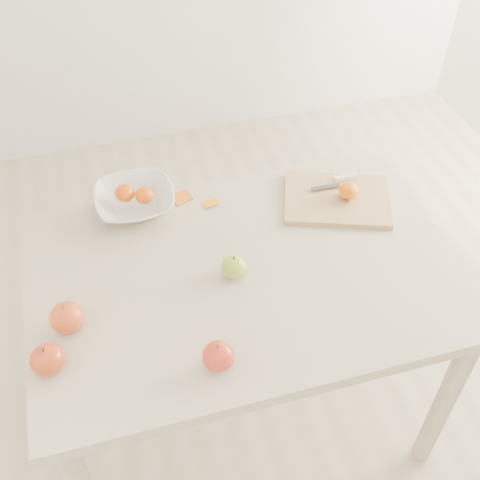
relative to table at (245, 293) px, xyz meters
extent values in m
plane|color=#C6B293|center=(0.00, 0.00, -0.65)|extent=(3.50, 3.50, 0.00)
cube|color=beige|center=(0.00, 0.00, 0.08)|extent=(1.20, 0.80, 0.04)
cylinder|color=#BCAA8E|center=(-0.54, 0.34, -0.30)|extent=(0.06, 0.06, 0.71)
cylinder|color=#BCAA8E|center=(0.54, 0.34, -0.30)|extent=(0.06, 0.06, 0.71)
cylinder|color=#BCAA8E|center=(0.54, -0.34, -0.30)|extent=(0.06, 0.06, 0.71)
cube|color=tan|center=(0.35, 0.20, 0.11)|extent=(0.38, 0.33, 0.02)
ellipsoid|color=#CB5D07|center=(0.38, 0.19, 0.14)|extent=(0.06, 0.06, 0.05)
imported|color=silver|center=(-0.25, 0.34, 0.13)|extent=(0.24, 0.24, 0.06)
ellipsoid|color=#E44E08|center=(-0.28, 0.35, 0.16)|extent=(0.06, 0.06, 0.05)
ellipsoid|color=#E35C08|center=(-0.22, 0.32, 0.15)|extent=(0.06, 0.06, 0.05)
cube|color=#C85C0E|center=(-0.11, 0.34, 0.10)|extent=(0.07, 0.06, 0.01)
cube|color=orange|center=(-0.03, 0.29, 0.10)|extent=(0.05, 0.04, 0.01)
cube|color=white|center=(0.41, 0.27, 0.12)|extent=(0.08, 0.02, 0.01)
cube|color=#3C3F45|center=(0.33, 0.24, 0.12)|extent=(0.10, 0.02, 0.00)
ellipsoid|color=#6D9E18|center=(-0.03, -0.01, 0.13)|extent=(0.07, 0.07, 0.06)
ellipsoid|color=maroon|center=(-0.54, -0.18, 0.14)|extent=(0.08, 0.08, 0.08)
ellipsoid|color=#A01516|center=(-0.49, -0.07, 0.14)|extent=(0.09, 0.09, 0.08)
ellipsoid|color=maroon|center=(-0.15, -0.28, 0.13)|extent=(0.08, 0.08, 0.07)
camera|label=1|loc=(-0.32, -1.07, 1.35)|focal=45.00mm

